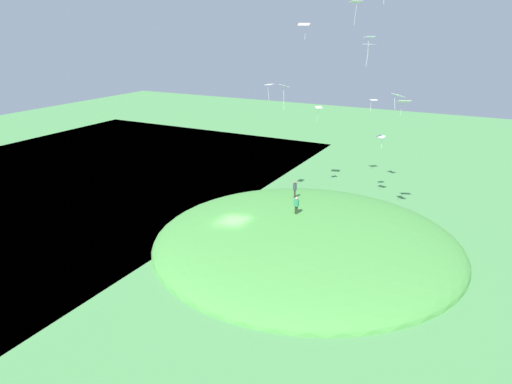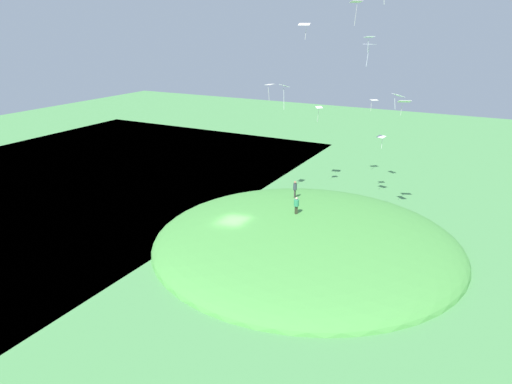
# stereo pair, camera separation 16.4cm
# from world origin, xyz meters

# --- Properties ---
(ground_plane) EXTENTS (160.00, 160.00, 0.00)m
(ground_plane) POSITION_xyz_m (0.00, 0.00, 0.00)
(ground_plane) COLOR #519450
(lake_water) EXTENTS (49.11, 80.00, 0.40)m
(lake_water) POSITION_xyz_m (-28.69, 0.00, -0.20)
(lake_water) COLOR teal
(lake_water) RESTS_ON ground_plane
(grass_hill) EXTENTS (28.31, 27.97, 4.43)m
(grass_hill) POSITION_xyz_m (6.34, 2.51, 0.00)
(grass_hill) COLOR #4E9C44
(grass_hill) RESTS_ON ground_plane
(person_with_child) EXTENTS (0.67, 0.67, 1.68)m
(person_with_child) POSITION_xyz_m (4.83, 3.63, 3.23)
(person_with_child) COLOR #343825
(person_with_child) RESTS_ON grass_hill
(person_walking_path) EXTENTS (0.39, 0.39, 1.84)m
(person_walking_path) POSITION_xyz_m (2.67, 8.29, 3.11)
(person_walking_path) COLOR #3D3734
(person_walking_path) RESTS_ON grass_hill
(kite_0) EXTENTS (1.35, 1.33, 2.32)m
(kite_0) POSITION_xyz_m (6.17, 13.97, 21.13)
(kite_0) COLOR white
(kite_1) EXTENTS (1.39, 1.19, 1.53)m
(kite_1) POSITION_xyz_m (12.31, 11.06, 12.29)
(kite_1) COLOR silver
(kite_2) EXTENTS (1.15, 0.97, 1.96)m
(kite_2) POSITION_xyz_m (9.31, 8.42, 17.35)
(kite_2) COLOR white
(kite_4) EXTENTS (0.72, 1.01, 1.63)m
(kite_4) POSITION_xyz_m (-0.77, 9.03, 13.31)
(kite_4) COLOR silver
(kite_5) EXTENTS (0.88, 0.90, 1.85)m
(kite_5) POSITION_xyz_m (2.41, 15.07, 10.30)
(kite_5) COLOR white
(kite_6) EXTENTS (0.92, 0.80, 1.26)m
(kite_6) POSITION_xyz_m (10.86, 9.36, 9.09)
(kite_6) COLOR white
(kite_7) EXTENTS (0.92, 0.89, 1.18)m
(kite_7) POSITION_xyz_m (8.58, 14.59, 11.67)
(kite_7) COLOR silver
(kite_8) EXTENTS (1.30, 1.28, 1.41)m
(kite_8) POSITION_xyz_m (12.13, 8.80, 13.11)
(kite_8) COLOR white
(kite_9) EXTENTS (1.30, 1.03, 1.57)m
(kite_9) POSITION_xyz_m (2.02, 10.92, 19.10)
(kite_9) COLOR silver
(kite_10) EXTENTS (1.05, 0.99, 2.27)m
(kite_10) POSITION_xyz_m (2.76, 4.88, 13.71)
(kite_10) COLOR white
(kite_11) EXTENTS (0.87, 0.88, 1.21)m
(kite_11) POSITION_xyz_m (10.82, 2.45, 18.12)
(kite_11) COLOR white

